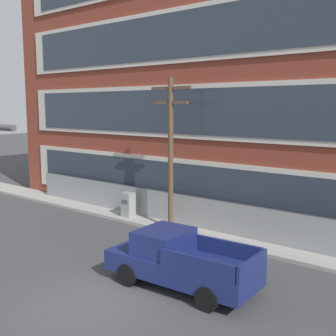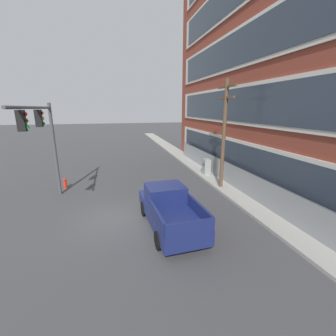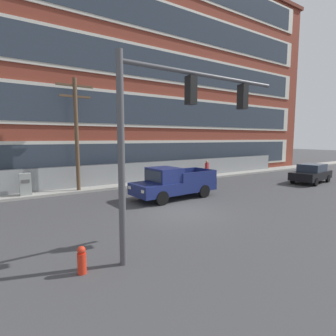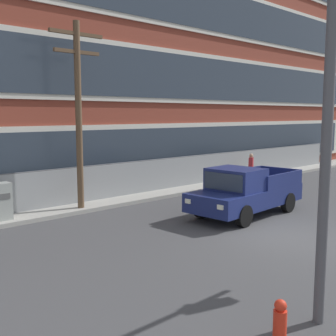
{
  "view_description": "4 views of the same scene",
  "coord_description": "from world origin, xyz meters",
  "px_view_note": "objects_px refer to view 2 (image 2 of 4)",
  "views": [
    {
      "loc": [
        9.92,
        -8.26,
        6.22
      ],
      "look_at": [
        -0.49,
        4.62,
        3.81
      ],
      "focal_mm": 45.0,
      "sensor_mm": 36.0,
      "label": 1
    },
    {
      "loc": [
        11.34,
        0.34,
        5.75
      ],
      "look_at": [
        -2.53,
        3.75,
        1.93
      ],
      "focal_mm": 24.0,
      "sensor_mm": 36.0,
      "label": 2
    },
    {
      "loc": [
        -7.47,
        -10.27,
        3.69
      ],
      "look_at": [
        1.66,
        3.67,
        1.79
      ],
      "focal_mm": 28.0,
      "sensor_mm": 36.0,
      "label": 3
    },
    {
      "loc": [
        -11.91,
        -7.05,
        3.99
      ],
      "look_at": [
        -1.92,
        3.65,
        2.11
      ],
      "focal_mm": 45.0,
      "sensor_mm": 36.0,
      "label": 4
    }
  ],
  "objects_px": {
    "utility_pole_near_corner": "(224,131)",
    "electrical_cabinet": "(206,168)",
    "fire_hydrant": "(65,183)",
    "pickup_truck_navy": "(169,209)",
    "traffic_signal_mast": "(44,134)"
  },
  "relations": [
    {
      "from": "utility_pole_near_corner",
      "to": "electrical_cabinet",
      "type": "bearing_deg",
      "value": 176.17
    },
    {
      "from": "fire_hydrant",
      "to": "utility_pole_near_corner",
      "type": "bearing_deg",
      "value": 75.93
    },
    {
      "from": "pickup_truck_navy",
      "to": "fire_hydrant",
      "type": "distance_m",
      "value": 9.43
    },
    {
      "from": "traffic_signal_mast",
      "to": "electrical_cabinet",
      "type": "bearing_deg",
      "value": 106.78
    },
    {
      "from": "pickup_truck_navy",
      "to": "electrical_cabinet",
      "type": "bearing_deg",
      "value": 145.22
    },
    {
      "from": "electrical_cabinet",
      "to": "fire_hydrant",
      "type": "xyz_separation_m",
      "value": [
        0.39,
        -11.35,
        -0.38
      ]
    },
    {
      "from": "electrical_cabinet",
      "to": "fire_hydrant",
      "type": "height_order",
      "value": "electrical_cabinet"
    },
    {
      "from": "traffic_signal_mast",
      "to": "fire_hydrant",
      "type": "distance_m",
      "value": 5.03
    },
    {
      "from": "traffic_signal_mast",
      "to": "utility_pole_near_corner",
      "type": "height_order",
      "value": "utility_pole_near_corner"
    },
    {
      "from": "fire_hydrant",
      "to": "traffic_signal_mast",
      "type": "bearing_deg",
      "value": -2.19
    },
    {
      "from": "utility_pole_near_corner",
      "to": "fire_hydrant",
      "type": "bearing_deg",
      "value": -104.07
    },
    {
      "from": "utility_pole_near_corner",
      "to": "pickup_truck_navy",
      "type": "bearing_deg",
      "value": -49.03
    },
    {
      "from": "electrical_cabinet",
      "to": "fire_hydrant",
      "type": "relative_size",
      "value": 1.95
    },
    {
      "from": "pickup_truck_navy",
      "to": "utility_pole_near_corner",
      "type": "relative_size",
      "value": 0.72
    },
    {
      "from": "pickup_truck_navy",
      "to": "traffic_signal_mast",
      "type": "bearing_deg",
      "value": -123.33
    }
  ]
}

